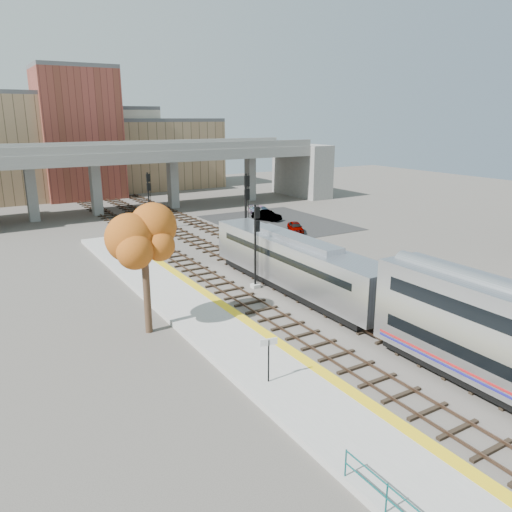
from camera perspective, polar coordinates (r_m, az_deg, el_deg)
ground at (r=33.29m, az=8.87°, el=-7.25°), size 160.00×160.00×0.00m
platform at (r=29.44m, az=-2.22°, el=-9.85°), size 4.50×60.00×0.35m
yellow_strip at (r=30.24m, az=0.97°, el=-8.75°), size 0.70×60.00×0.01m
tracks at (r=43.41m, az=-0.72°, el=-1.48°), size 10.70×95.00×0.25m
overpass at (r=73.08m, az=-11.09°, el=9.81°), size 54.00×12.00×9.50m
buildings_far at (r=92.53m, az=-18.07°, el=11.79°), size 43.00×21.00×20.60m
parking_lot at (r=62.88m, az=2.45°, el=3.84°), size 14.00×18.00×0.04m
locomotive at (r=37.56m, az=4.39°, el=-0.75°), size 3.02×19.05×4.10m
signal_mast_near at (r=37.93m, az=-0.03°, el=0.81°), size 0.60×0.64×6.53m
signal_mast_mid at (r=47.00m, az=-1.14°, el=4.78°), size 0.60×0.64×7.80m
signal_mast_far at (r=59.41m, az=-12.12°, el=6.00°), size 0.60×0.64×6.72m
station_sign at (r=24.40m, az=1.45°, el=-10.80°), size 0.90×0.19×2.27m
tree at (r=30.06m, az=-12.72°, el=1.67°), size 3.60×3.60×7.80m
car_a at (r=57.51m, az=4.53°, el=3.31°), size 2.64×3.78×1.19m
car_b at (r=64.00m, az=1.23°, el=4.66°), size 2.90×4.11×1.29m
car_c at (r=67.82m, az=0.63°, el=5.23°), size 2.78×4.27×1.15m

